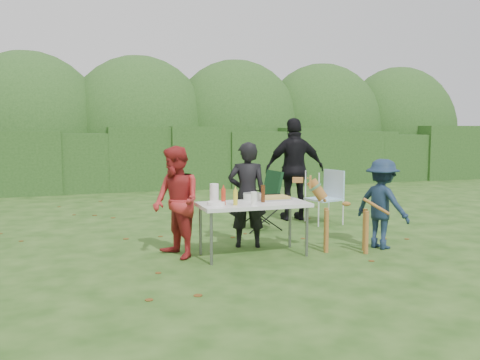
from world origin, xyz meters
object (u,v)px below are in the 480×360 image
object	(u,v)px
person_cook	(247,195)
camping_chair	(260,200)
child	(382,204)
lawn_chair	(324,197)
beer_bottle	(263,194)
person_red_jacket	(176,202)
mustard_bottle	(235,198)
ketchup_bottle	(223,197)
person_black_puffy	(295,169)
dog	(346,215)
folding_table	(253,207)
paper_towel_roll	(214,193)

from	to	relation	value
person_cook	camping_chair	size ratio (longest dim) A/B	1.52
child	lawn_chair	bearing A→B (deg)	-25.90
camping_chair	beer_bottle	xyz separation A→B (m)	(-0.60, -1.66, 0.35)
person_red_jacket	child	size ratio (longest dim) A/B	1.16
person_cook	lawn_chair	bearing A→B (deg)	-130.26
person_red_jacket	lawn_chair	xyz separation A→B (m)	(3.08, 1.56, -0.27)
mustard_bottle	camping_chair	bearing A→B (deg)	59.77
lawn_chair	ketchup_bottle	distance (m)	3.14
person_red_jacket	camping_chair	distance (m)	2.28
person_black_puffy	beer_bottle	distance (m)	2.78
dog	mustard_bottle	bearing A→B (deg)	24.02
person_red_jacket	lawn_chair	bearing A→B (deg)	98.44
person_red_jacket	folding_table	bearing A→B (deg)	58.51
folding_table	paper_towel_roll	size ratio (longest dim) A/B	5.77
ketchup_bottle	dog	bearing A→B (deg)	-4.67
person_black_puffy	paper_towel_roll	bearing A→B (deg)	51.29
person_red_jacket	person_black_puffy	xyz separation A→B (m)	(2.72, 2.07, 0.21)
person_black_puffy	mustard_bottle	distance (m)	3.15
folding_table	person_black_puffy	distance (m)	2.88
child	paper_towel_roll	distance (m)	2.48
folding_table	ketchup_bottle	distance (m)	0.48
ketchup_bottle	beer_bottle	xyz separation A→B (m)	(0.59, 0.06, 0.01)
folding_table	mustard_bottle	size ratio (longest dim) A/B	7.50
beer_bottle	camping_chair	bearing A→B (deg)	70.17
camping_chair	lawn_chair	bearing A→B (deg)	-179.36
folding_table	person_cook	distance (m)	0.53
dog	paper_towel_roll	size ratio (longest dim) A/B	4.24
child	ketchup_bottle	size ratio (longest dim) A/B	5.97
camping_chair	lawn_chair	world-z (taller)	camping_chair
child	beer_bottle	xyz separation A→B (m)	(-1.80, 0.19, 0.20)
camping_chair	beer_bottle	size ratio (longest dim) A/B	4.29
ketchup_bottle	beer_bottle	size ratio (longest dim) A/B	0.92
child	dog	distance (m)	0.62
child	camping_chair	size ratio (longest dim) A/B	1.28
person_black_puffy	paper_towel_roll	size ratio (longest dim) A/B	7.49
dog	ketchup_bottle	size ratio (longest dim) A/B	5.01
person_black_puffy	dog	size ratio (longest dim) A/B	1.77
person_red_jacket	ketchup_bottle	xyz separation A→B (m)	(0.58, -0.30, 0.09)
camping_chair	mustard_bottle	bearing A→B (deg)	54.26
beer_bottle	paper_towel_roll	size ratio (longest dim) A/B	0.92
folding_table	lawn_chair	distance (m)	2.74
person_black_puffy	person_red_jacket	bearing A→B (deg)	44.61
person_cook	person_red_jacket	xyz separation A→B (m)	(-1.12, -0.28, -0.02)
dog	ketchup_bottle	distance (m)	1.82
person_cook	mustard_bottle	xyz separation A→B (m)	(-0.39, -0.64, 0.06)
mustard_bottle	paper_towel_roll	distance (m)	0.37
person_red_jacket	beer_bottle	bearing A→B (deg)	60.01
folding_table	camping_chair	world-z (taller)	camping_chair
camping_chair	ketchup_bottle	bearing A→B (deg)	49.89
person_red_jacket	child	world-z (taller)	person_red_jacket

